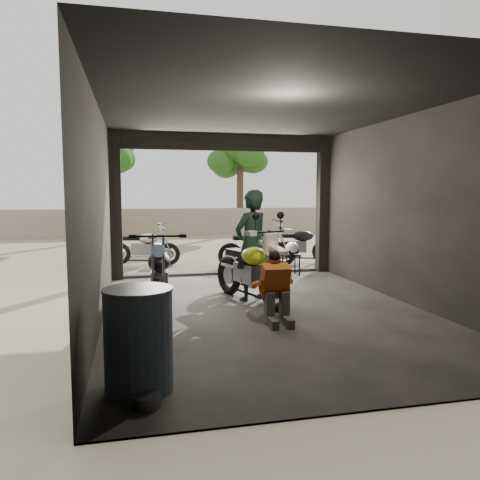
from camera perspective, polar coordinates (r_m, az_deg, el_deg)
name	(u,v)px	position (r m, az deg, el deg)	size (l,w,h in m)	color
ground	(265,312)	(7.57, 3.07, -8.77)	(80.00, 80.00, 0.00)	#7A6D56
garage	(257,230)	(7.87, 2.03, 1.25)	(7.00, 7.13, 3.20)	#2D2B28
boundary_wall	(179,222)	(21.17, -7.40, 2.23)	(18.00, 0.30, 1.20)	gray
tree_left	(106,140)	(19.67, -16.02, 11.67)	(2.20, 2.20, 5.60)	#382B1E
tree_right	(240,156)	(21.65, 0.01, 10.20)	(2.20, 2.20, 5.00)	#382B1E
main_bike	(250,265)	(8.06, 1.23, -3.08)	(0.81, 1.98, 1.32)	white
left_bike	(160,271)	(7.67, -9.77, -3.74)	(0.78, 1.90, 1.28)	black
outside_bike_a	(144,244)	(12.51, -11.62, -0.47)	(0.68, 1.65, 1.12)	black
outside_bike_b	(258,244)	(11.92, 2.16, -0.45)	(0.74, 1.79, 1.21)	#441810
outside_bike_c	(298,241)	(12.80, 7.12, -0.18)	(0.70, 1.71, 1.15)	black
rider	(251,246)	(8.18, 1.39, -0.70)	(0.71, 0.47, 1.95)	black
mechanic	(277,290)	(6.76, 4.54, -6.11)	(0.52, 0.70, 1.02)	orange
stool	(291,257)	(10.73, 6.24, -2.13)	(0.36, 0.36, 0.50)	black
helmet	(292,248)	(10.68, 6.38, -0.98)	(0.30, 0.32, 0.29)	white
oil_drum	(139,341)	(4.63, -12.26, -11.96)	(0.64, 0.64, 1.00)	#40586B
sign_post	(372,202)	(12.05, 15.85, 4.43)	(0.82, 0.08, 2.45)	black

